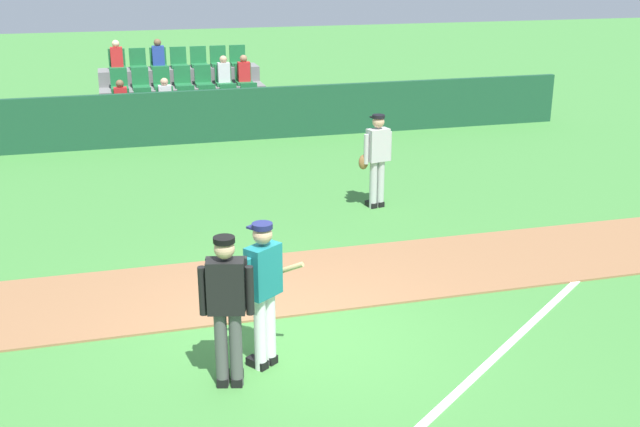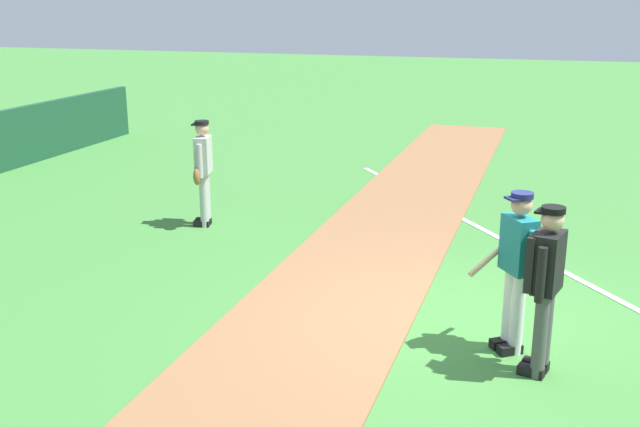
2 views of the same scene
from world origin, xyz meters
name	(u,v)px [view 2 (image 2 of 2)]	position (x,y,z in m)	size (l,w,h in m)	color
ground_plane	(465,328)	(0.00, 0.00, 0.00)	(80.00, 80.00, 0.00)	#42843A
infield_dirt_path	(326,309)	(0.00, 1.68, 0.01)	(28.00, 2.17, 0.03)	#936642
foul_line_chalk	(524,251)	(3.00, -0.50, 0.01)	(12.00, 0.10, 0.01)	white
batter_teal_jersey	(516,265)	(-0.41, -0.54, 0.97)	(0.73, 0.70, 1.76)	white
umpire_home_plate	(545,281)	(-0.87, -0.84, 1.00)	(0.57, 0.37, 1.76)	#4C4C4C
runner_grey_jersey	(203,169)	(2.74, 4.64, 0.96)	(0.67, 0.37, 1.76)	#B2B2B2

